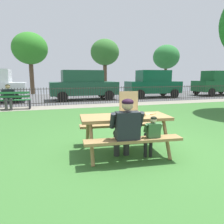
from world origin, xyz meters
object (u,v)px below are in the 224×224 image
at_px(person_on_park_bench, 8,96).
at_px(parked_car_far_right, 218,83).
at_px(far_tree_midright, 166,57).
at_px(far_tree_midleft, 30,49).
at_px(parked_car_center, 83,85).
at_px(parked_car_right, 153,84).
at_px(picnic_table_foreground, 125,124).
at_px(adult_at_table, 126,127).
at_px(pizza_slice_on_table, 150,114).
at_px(pizza_box_open, 131,110).
at_px(park_bench_left, 12,101).
at_px(far_tree_center, 105,53).
at_px(child_at_table, 152,134).

relative_size(person_on_park_bench, parked_car_far_right, 0.30).
height_order(person_on_park_bench, far_tree_midright, far_tree_midright).
bearing_deg(far_tree_midleft, parked_car_far_right, -21.60).
bearing_deg(parked_car_center, parked_car_right, 0.00).
bearing_deg(parked_car_right, far_tree_midleft, 146.34).
bearing_deg(person_on_park_bench, parked_car_center, 37.32).
xyz_separation_m(picnic_table_foreground, adult_at_table, (-0.16, -0.49, 0.06)).
height_order(adult_at_table, parked_car_center, parked_car_center).
bearing_deg(pizza_slice_on_table, adult_at_table, -144.39).
bearing_deg(pizza_box_open, far_tree_midleft, 100.43).
distance_m(parked_car_center, far_tree_midright, 11.61).
bearing_deg(far_tree_midleft, parked_car_right, -33.66).
height_order(picnic_table_foreground, pizza_box_open, pizza_box_open).
xyz_separation_m(pizza_box_open, parked_car_far_right, (11.76, 9.86, 0.15)).
distance_m(pizza_box_open, parked_car_far_right, 15.35).
bearing_deg(far_tree_midleft, adult_at_table, -81.12).
xyz_separation_m(person_on_park_bench, parked_car_far_right, (15.19, 3.11, 0.35)).
distance_m(pizza_slice_on_table, far_tree_midright, 18.83).
relative_size(pizza_box_open, far_tree_midleft, 0.09).
relative_size(picnic_table_foreground, parked_car_right, 0.49).
bearing_deg(far_tree_midright, far_tree_midleft, -180.00).
relative_size(person_on_park_bench, far_tree_midleft, 0.23).
relative_size(adult_at_table, far_tree_midleft, 0.23).
distance_m(park_bench_left, far_tree_center, 11.84).
relative_size(pizza_box_open, parked_car_far_right, 0.12).
distance_m(pizza_slice_on_table, far_tree_center, 16.35).
relative_size(picnic_table_foreground, park_bench_left, 1.19).
xyz_separation_m(parked_car_far_right, far_tree_midright, (-1.36, 5.80, 2.50)).
bearing_deg(child_at_table, park_bench_left, 114.74).
distance_m(adult_at_table, parked_car_right, 12.15).
relative_size(far_tree_midleft, far_tree_midright, 1.10).
xyz_separation_m(adult_at_table, parked_car_right, (6.17, 10.46, 0.35)).
distance_m(child_at_table, far_tree_midleft, 16.95).
xyz_separation_m(far_tree_midleft, far_tree_center, (6.64, 0.00, -0.11)).
bearing_deg(far_tree_center, child_at_table, -102.46).
bearing_deg(pizza_slice_on_table, pizza_box_open, 171.64).
xyz_separation_m(child_at_table, parked_car_center, (0.51, 10.54, 0.49)).
bearing_deg(far_tree_center, person_on_park_bench, -128.88).
bearing_deg(pizza_slice_on_table, person_on_park_bench, 119.41).
xyz_separation_m(picnic_table_foreground, child_at_table, (0.32, -0.56, -0.08)).
relative_size(parked_car_right, parked_car_far_right, 1.01).
xyz_separation_m(parked_car_right, far_tree_midleft, (-8.71, 5.80, 2.84)).
bearing_deg(park_bench_left, parked_car_center, 38.60).
height_order(far_tree_midleft, far_tree_center, far_tree_midleft).
relative_size(child_at_table, person_on_park_bench, 0.72).
bearing_deg(far_tree_midright, parked_car_right, -128.25).
bearing_deg(parked_car_right, child_at_table, -118.32).
bearing_deg(parked_car_center, far_tree_center, 61.86).
relative_size(person_on_park_bench, parked_car_right, 0.30).
bearing_deg(child_at_table, pizza_slice_on_table, 66.58).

